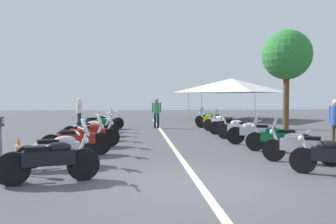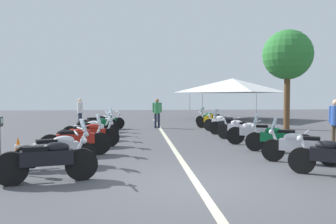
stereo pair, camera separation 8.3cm
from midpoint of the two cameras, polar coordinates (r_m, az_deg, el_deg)
ground_plane at (r=7.01m, az=4.94°, el=-11.95°), size 80.00×80.00×0.00m
lane_centre_stripe at (r=13.81m, az=-0.14°, el=-4.77°), size 26.61×0.16×0.01m
motorcycle_left_row_0 at (r=7.44m, az=-19.34°, el=-7.57°), size 0.78×1.99×1.02m
motorcycle_left_row_1 at (r=8.88m, az=-17.99°, el=-5.99°), size 0.95×1.88×1.19m
motorcycle_left_row_2 at (r=10.52m, az=-15.10°, el=-4.53°), size 0.88×2.04×1.23m
motorcycle_left_row_3 at (r=12.18m, az=-13.21°, el=-3.59°), size 0.84×2.16×1.22m
motorcycle_left_row_4 at (r=13.92m, az=-13.02°, el=-2.86°), size 0.83×2.06×1.20m
motorcycle_left_row_5 at (r=15.46m, az=-11.77°, el=-2.38°), size 1.01×1.88×0.99m
motorcycle_left_row_6 at (r=17.15m, az=-11.80°, el=-1.82°), size 1.12×1.91×1.22m
motorcycle_left_row_7 at (r=18.79m, az=-10.47°, el=-1.50°), size 0.98×1.99×1.00m
motorcycle_right_row_1 at (r=9.69m, az=20.92°, el=-5.32°), size 1.17×1.80×1.19m
motorcycle_right_row_2 at (r=11.34m, az=17.68°, el=-4.14°), size 1.21×1.87×1.20m
motorcycle_right_row_3 at (r=12.81m, az=13.95°, el=-3.35°), size 1.05×1.88×1.01m
motorcycle_right_row_4 at (r=14.26m, az=11.80°, el=-2.77°), size 1.31×1.73×1.00m
motorcycle_right_row_5 at (r=15.95m, az=10.16°, el=-2.17°), size 1.28×1.87×1.20m
motorcycle_right_row_6 at (r=17.44m, az=8.89°, el=-1.80°), size 1.40×1.76×0.99m
motorcycle_right_row_7 at (r=19.24m, az=7.24°, el=-1.37°), size 1.17×1.76×1.20m
motorcycle_right_row_8 at (r=20.80m, az=6.98°, el=-1.10°), size 1.15×1.79×0.99m
parking_meter at (r=8.83m, az=-26.36°, el=-3.29°), size 0.18×0.13×1.29m
traffic_cone_0 at (r=10.79m, az=-23.81°, el=-5.48°), size 0.36×0.36×0.61m
bystander_0 at (r=20.37m, az=-14.66°, el=0.26°), size 0.46×0.32×1.68m
bystander_1 at (r=19.35m, az=-2.05°, el=0.19°), size 0.32×0.53×1.66m
bystander_3 at (r=12.43m, az=25.96°, el=-1.28°), size 0.51×0.32×1.68m
roadside_tree_0 at (r=19.82m, az=19.04°, el=8.88°), size 2.68×2.68×5.38m
event_tent at (r=27.15m, az=10.44°, el=4.35°), size 6.50×6.50×3.20m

